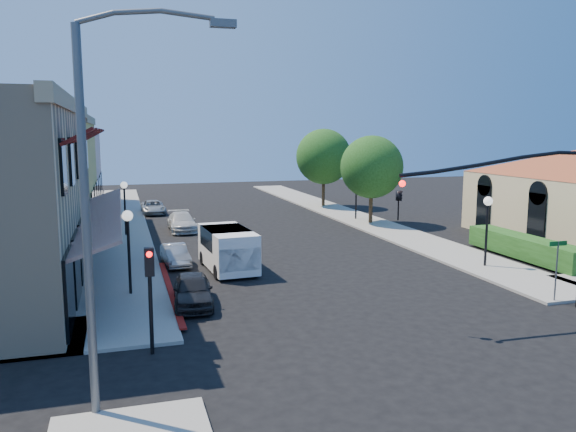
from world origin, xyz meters
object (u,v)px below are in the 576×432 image
object	(u,v)px
lamppost_left_near	(128,231)
lamppost_left_far	(124,195)
street_name_sign	(557,261)
parked_car_d	(153,207)
lamppost_right_far	(356,185)
parked_car_b	(175,255)
secondary_signal	(150,281)
lamppost_right_near	(488,214)
white_van	(228,247)
street_tree_b	(324,157)
street_tree_a	(372,167)
cobra_streetlight	(101,195)
parked_car_a	(193,290)
signal_mast_arm	(539,204)
parked_car_c	(182,222)

from	to	relation	value
lamppost_left_near	lamppost_left_far	xyz separation A→B (m)	(0.00, 14.00, 0.00)
street_name_sign	parked_car_d	bearing A→B (deg)	114.69
lamppost_right_far	parked_car_b	bearing A→B (deg)	-143.19
lamppost_left_near	lamppost_right_far	xyz separation A→B (m)	(17.00, 16.00, 0.00)
parked_car_d	secondary_signal	bearing A→B (deg)	-94.61
parked_car_d	lamppost_right_near	bearing A→B (deg)	-59.76
street_name_sign	white_van	bearing A→B (deg)	141.57
street_tree_b	secondary_signal	distance (m)	34.97
secondary_signal	lamppost_left_far	distance (m)	20.60
street_tree_a	lamppost_right_near	bearing A→B (deg)	-91.23
secondary_signal	cobra_streetlight	distance (m)	4.65
parked_car_b	parked_car_d	size ratio (longest dim) A/B	0.81
secondary_signal	street_name_sign	distance (m)	15.53
parked_car_d	street_name_sign	bearing A→B (deg)	-66.56
street_tree_a	parked_car_d	bearing A→B (deg)	146.31
lamppost_left_near	parked_car_d	xyz separation A→B (m)	(2.30, 24.00, -2.18)
lamppost_right_near	white_van	xyz separation A→B (m)	(-12.33, 3.19, -1.56)
street_tree_a	cobra_streetlight	xyz separation A→B (m)	(-17.95, -24.00, 1.07)
parked_car_a	parked_car_b	bearing A→B (deg)	95.27
signal_mast_arm	lamppost_left_near	xyz separation A→B (m)	(-14.36, 6.50, -1.35)
signal_mast_arm	parked_car_a	distance (m)	13.33
street_name_sign	secondary_signal	bearing A→B (deg)	-177.07
street_tree_a	parked_car_c	distance (m)	14.10
lamppost_left_far	parked_car_c	size ratio (longest dim) A/B	0.83
white_van	street_tree_b	bearing A→B (deg)	58.74
parked_car_a	signal_mast_arm	bearing A→B (deg)	-15.24
secondary_signal	street_name_sign	xyz separation A→B (m)	(15.50, 0.79, -0.62)
lamppost_right_far	white_van	world-z (taller)	lamppost_right_far
street_tree_a	parked_car_d	xyz separation A→B (m)	(-15.00, 10.00, -3.64)
street_tree_a	white_van	world-z (taller)	street_tree_a
street_name_sign	lamppost_right_far	distance (m)	21.85
street_tree_a	signal_mast_arm	size ratio (longest dim) A/B	0.81
street_tree_a	lamppost_left_far	distance (m)	17.36
secondary_signal	parked_car_a	distance (m)	5.22
lamppost_left_near	lamppost_right_far	bearing A→B (deg)	43.26
lamppost_left_far	parked_car_c	bearing A→B (deg)	15.83
parked_car_b	parked_car_c	xyz separation A→B (m)	(1.40, 10.05, 0.10)
parked_car_a	street_tree_b	bearing A→B (deg)	65.27
lamppost_right_far	parked_car_c	size ratio (longest dim) A/B	0.83
cobra_streetlight	street_name_sign	bearing A→B (deg)	14.16
street_tree_b	parked_car_b	world-z (taller)	street_tree_b
signal_mast_arm	white_van	size ratio (longest dim) A/B	1.70
signal_mast_arm	parked_car_b	distance (m)	17.04
lamppost_right_near	parked_car_b	distance (m)	15.68
cobra_streetlight	lamppost_left_far	distance (m)	24.14
parked_car_d	street_tree_a	bearing A→B (deg)	-34.94
lamppost_right_far	parked_car_c	xyz separation A→B (m)	(-13.30, -0.95, -2.11)
cobra_streetlight	white_van	distance (m)	14.80
parked_car_d	lamppost_left_near	bearing A→B (deg)	-96.72
cobra_streetlight	lamppost_right_near	distance (m)	20.44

